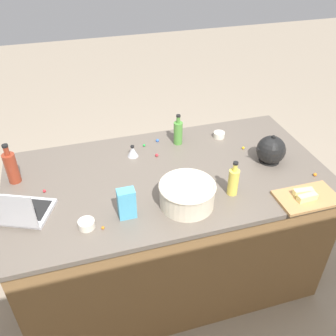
{
  "coord_description": "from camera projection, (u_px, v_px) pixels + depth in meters",
  "views": [
    {
      "loc": [
        0.49,
        1.68,
        2.22
      ],
      "look_at": [
        0.0,
        0.0,
        0.95
      ],
      "focal_mm": 39.14,
      "sensor_mm": 36.0,
      "label": 1
    }
  ],
  "objects": [
    {
      "name": "candy_3",
      "position": [
        157.0,
        140.0,
        2.48
      ],
      "size": [
        0.02,
        0.02,
        0.02
      ],
      "primitive_type": "sphere",
      "color": "blue",
      "rests_on": "island_counter"
    },
    {
      "name": "bottle_olive",
      "position": [
        178.0,
        132.0,
        2.43
      ],
      "size": [
        0.06,
        0.06,
        0.21
      ],
      "color": "#4C8C38",
      "rests_on": "island_counter"
    },
    {
      "name": "candy_6",
      "position": [
        243.0,
        148.0,
        2.41
      ],
      "size": [
        0.02,
        0.02,
        0.02
      ],
      "primitive_type": "sphere",
      "color": "yellow",
      "rests_on": "island_counter"
    },
    {
      "name": "ramekin_small",
      "position": [
        87.0,
        224.0,
        1.82
      ],
      "size": [
        0.08,
        0.08,
        0.04
      ],
      "primitive_type": "cylinder",
      "color": "beige",
      "rests_on": "island_counter"
    },
    {
      "name": "bottle_soy",
      "position": [
        11.0,
        167.0,
        2.08
      ],
      "size": [
        0.07,
        0.07,
        0.25
      ],
      "color": "maroon",
      "rests_on": "island_counter"
    },
    {
      "name": "cutting_board",
      "position": [
        307.0,
        198.0,
        2.0
      ],
      "size": [
        0.34,
        0.21,
        0.02
      ],
      "primitive_type": "cube",
      "color": "#AD7F4C",
      "rests_on": "island_counter"
    },
    {
      "name": "candy_4",
      "position": [
        144.0,
        145.0,
        2.44
      ],
      "size": [
        0.02,
        0.02,
        0.02
      ],
      "primitive_type": "sphere",
      "color": "green",
      "rests_on": "island_counter"
    },
    {
      "name": "ground_plane",
      "position": [
        168.0,
        272.0,
        2.71
      ],
      "size": [
        12.0,
        12.0,
        0.0
      ],
      "primitive_type": "plane",
      "color": "gray"
    },
    {
      "name": "kitchen_timer",
      "position": [
        133.0,
        151.0,
        2.33
      ],
      "size": [
        0.07,
        0.07,
        0.08
      ],
      "color": "#B2B2B7",
      "rests_on": "island_counter"
    },
    {
      "name": "bottle_oil",
      "position": [
        233.0,
        181.0,
        2.0
      ],
      "size": [
        0.06,
        0.06,
        0.21
      ],
      "color": "#DBC64C",
      "rests_on": "island_counter"
    },
    {
      "name": "kettle",
      "position": [
        271.0,
        150.0,
        2.26
      ],
      "size": [
        0.21,
        0.18,
        0.2
      ],
      "color": "black",
      "rests_on": "island_counter"
    },
    {
      "name": "butter_stick_left",
      "position": [
        303.0,
        192.0,
        2.0
      ],
      "size": [
        0.11,
        0.05,
        0.04
      ],
      "primitive_type": "cube",
      "rotation": [
        0.0,
        0.0,
        -0.1
      ],
      "color": "#F4E58C",
      "rests_on": "cutting_board"
    },
    {
      "name": "candy_7",
      "position": [
        315.0,
        175.0,
        2.17
      ],
      "size": [
        0.02,
        0.02,
        0.02
      ],
      "primitive_type": "sphere",
      "color": "orange",
      "rests_on": "island_counter"
    },
    {
      "name": "candy_5",
      "position": [
        103.0,
        228.0,
        1.82
      ],
      "size": [
        0.02,
        0.02,
        0.02
      ],
      "primitive_type": "sphere",
      "color": "orange",
      "rests_on": "island_counter"
    },
    {
      "name": "ramekin_medium",
      "position": [
        219.0,
        135.0,
        2.53
      ],
      "size": [
        0.08,
        0.08,
        0.04
      ],
      "primitive_type": "cylinder",
      "color": "beige",
      "rests_on": "island_counter"
    },
    {
      "name": "butter_stick_right",
      "position": [
        307.0,
        197.0,
        1.96
      ],
      "size": [
        0.11,
        0.04,
        0.04
      ],
      "primitive_type": "cube",
      "rotation": [
        0.0,
        0.0,
        0.05
      ],
      "color": "#F4E58C",
      "rests_on": "cutting_board"
    },
    {
      "name": "candy_0",
      "position": [
        44.0,
        191.0,
        2.05
      ],
      "size": [
        0.02,
        0.02,
        0.02
      ],
      "primitive_type": "sphere",
      "color": "red",
      "rests_on": "island_counter"
    },
    {
      "name": "mixing_bowl_large",
      "position": [
        187.0,
        194.0,
        1.93
      ],
      "size": [
        0.3,
        0.3,
        0.13
      ],
      "color": "beige",
      "rests_on": "island_counter"
    },
    {
      "name": "laptop",
      "position": [
        16.0,
        211.0,
        1.86
      ],
      "size": [
        0.37,
        0.33,
        0.22
      ],
      "color": "#B7B7BC",
      "rests_on": "island_counter"
    },
    {
      "name": "candy_1",
      "position": [
        157.0,
        155.0,
        2.34
      ],
      "size": [
        0.02,
        0.02,
        0.02
      ],
      "primitive_type": "sphere",
      "color": "red",
      "rests_on": "island_counter"
    },
    {
      "name": "candy_bag",
      "position": [
        127.0,
        204.0,
        1.85
      ],
      "size": [
        0.09,
        0.06,
        0.17
      ],
      "primitive_type": "cube",
      "color": "#4CA5CC",
      "rests_on": "island_counter"
    },
    {
      "name": "island_counter",
      "position": [
        168.0,
        228.0,
        2.45
      ],
      "size": [
        1.91,
        1.02,
        0.9
      ],
      "color": "olive",
      "rests_on": "ground"
    }
  ]
}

